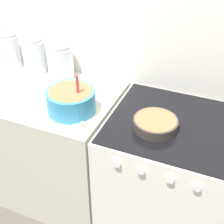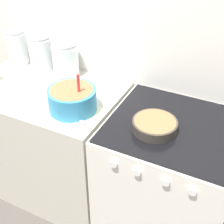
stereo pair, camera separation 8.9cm
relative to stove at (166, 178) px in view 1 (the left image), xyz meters
name	(u,v)px [view 1 (the left image)]	position (x,y,z in m)	size (l,w,h in m)	color
wall_back	(133,36)	(-0.38, 0.36, 0.76)	(5.00, 0.05, 2.40)	white
countertop_cabinet	(47,143)	(-0.88, 0.00, 0.00)	(1.00, 0.68, 0.89)	beige
stove	(166,178)	(0.00, 0.00, 0.00)	(0.73, 0.69, 0.89)	white
mixing_bowl	(71,100)	(-0.57, -0.12, 0.52)	(0.28, 0.28, 0.25)	#338CBF
baking_pan	(155,123)	(-0.08, -0.09, 0.47)	(0.24, 0.24, 0.06)	#38332D
storage_jar_left	(10,52)	(-1.26, 0.23, 0.55)	(0.14, 0.14, 0.25)	silver
storage_jar_middle	(35,57)	(-1.06, 0.23, 0.55)	(0.16, 0.16, 0.24)	silver
storage_jar_right	(61,63)	(-0.85, 0.23, 0.54)	(0.18, 0.18, 0.23)	silver
recipe_page	(77,116)	(-0.52, -0.15, 0.45)	(0.23, 0.27, 0.01)	beige
measuring_spoon	(80,124)	(-0.46, -0.23, 0.46)	(0.12, 0.04, 0.04)	white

